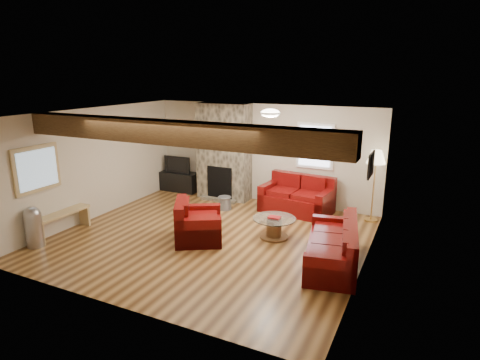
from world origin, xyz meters
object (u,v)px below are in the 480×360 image
object	(u,v)px
tv_cabinet	(179,181)
sofa_three	(332,244)
loveseat	(297,195)
armchair_red	(199,220)
coffee_table	(274,228)
television	(179,164)
floor_lamp	(376,161)

from	to	relation	value
tv_cabinet	sofa_three	bearing A→B (deg)	-28.03
loveseat	tv_cabinet	size ratio (longest dim) A/B	1.51
loveseat	armchair_red	xyz separation A→B (m)	(-1.24, -2.42, -0.03)
armchair_red	coffee_table	world-z (taller)	armchair_red
coffee_table	television	size ratio (longest dim) A/B	1.05
sofa_three	television	bearing A→B (deg)	-129.15
coffee_table	tv_cabinet	distance (m)	4.13
television	floor_lamp	size ratio (longest dim) A/B	0.51
coffee_table	tv_cabinet	world-z (taller)	tv_cabinet
loveseat	armchair_red	bearing A→B (deg)	-111.04
armchair_red	floor_lamp	distance (m)	4.06
coffee_table	tv_cabinet	bearing A→B (deg)	151.32
loveseat	coffee_table	xyz separation A→B (m)	(0.08, -1.68, -0.22)
floor_lamp	coffee_table	bearing A→B (deg)	-131.22
sofa_three	floor_lamp	distance (m)	2.72
armchair_red	tv_cabinet	distance (m)	3.57
coffee_table	television	bearing A→B (deg)	151.32
coffee_table	loveseat	bearing A→B (deg)	92.59
sofa_three	armchair_red	bearing A→B (deg)	-98.93
armchair_red	coffee_table	xyz separation A→B (m)	(1.32, 0.74, -0.20)
coffee_table	television	xyz separation A→B (m)	(-3.62, 1.98, 0.56)
loveseat	armchair_red	distance (m)	2.73
loveseat	floor_lamp	bearing A→B (deg)	12.21
television	floor_lamp	bearing A→B (deg)	-1.28
sofa_three	loveseat	bearing A→B (deg)	-160.29
tv_cabinet	television	distance (m)	0.51
armchair_red	tv_cabinet	xyz separation A→B (m)	(-2.30, 2.72, -0.14)
television	floor_lamp	world-z (taller)	floor_lamp
sofa_three	coffee_table	size ratio (longest dim) A/B	2.25
loveseat	floor_lamp	world-z (taller)	floor_lamp
sofa_three	tv_cabinet	distance (m)	5.59
tv_cabinet	floor_lamp	xyz separation A→B (m)	(5.25, -0.12, 1.11)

